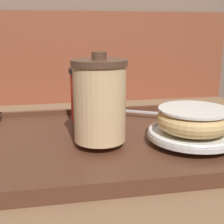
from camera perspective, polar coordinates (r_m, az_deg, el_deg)
booth_bench at (r=1.56m, az=-6.45°, el=-7.79°), size 1.60×0.44×1.00m
cafe_table at (r=0.69m, az=-3.28°, el=-18.02°), size 0.89×0.65×0.71m
serving_tray at (r=0.59m, az=0.00°, el=-5.33°), size 0.47×0.38×0.02m
coffee_cup_front at (r=0.53m, az=-2.28°, el=2.18°), size 0.09×0.09×0.15m
coffee_cup_rear at (r=0.66m, az=-3.61°, el=3.39°), size 0.10×0.10×0.12m
plate_with_chocolate_donut at (r=0.58m, az=14.52°, el=-3.79°), size 0.16×0.16×0.01m
donut_chocolate_glazed at (r=0.57m, az=14.70°, el=-1.24°), size 0.13×0.13×0.04m
spoon at (r=0.71m, az=9.75°, el=-0.14°), size 0.13×0.08×0.01m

